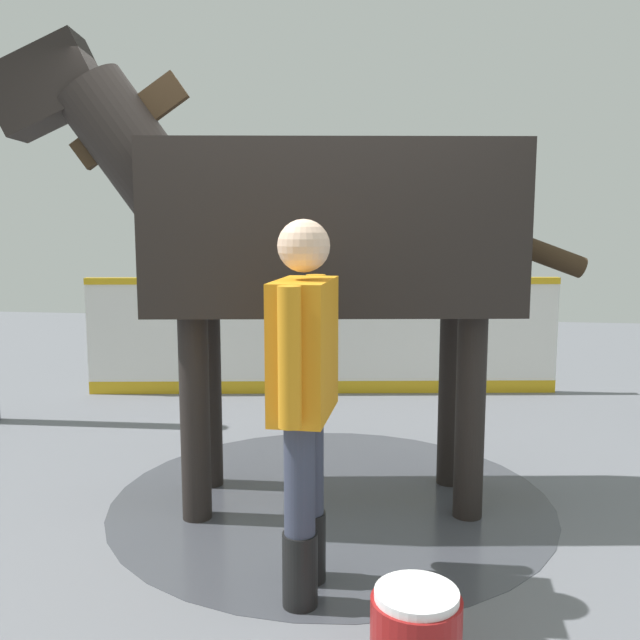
% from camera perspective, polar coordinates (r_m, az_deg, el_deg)
% --- Properties ---
extents(ground_plane, '(16.00, 16.00, 0.02)m').
position_cam_1_polar(ground_plane, '(3.92, -0.43, -16.20)').
color(ground_plane, slate).
extents(wet_patch, '(2.55, 2.55, 0.00)m').
position_cam_1_polar(wet_patch, '(4.14, 0.95, -14.64)').
color(wet_patch, '#42444C').
rests_on(wet_patch, ground).
extents(barrier_wall, '(4.39, 0.74, 1.10)m').
position_cam_1_polar(barrier_wall, '(6.46, 0.27, -1.68)').
color(barrier_wall, white).
rests_on(barrier_wall, ground).
extents(horse, '(3.28, 1.17, 2.60)m').
position_cam_1_polar(horse, '(3.82, -0.74, 7.48)').
color(horse, black).
rests_on(horse, ground).
extents(handler, '(0.24, 0.66, 1.62)m').
position_cam_1_polar(handler, '(2.88, -1.32, -5.48)').
color(handler, black).
rests_on(handler, ground).
extents(wash_bucket, '(0.32, 0.32, 0.35)m').
position_cam_1_polar(wash_bucket, '(2.64, 7.97, -24.76)').
color(wash_bucket, maroon).
rests_on(wash_bucket, ground).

